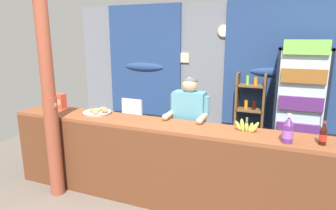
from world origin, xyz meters
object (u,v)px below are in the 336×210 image
(timber_post, at_px, (50,101))
(pastry_tray, at_px, (98,112))
(soda_bottle_cola, at_px, (323,135))
(shopkeeper, at_px, (189,121))
(plastic_lawn_chair, at_px, (129,120))
(soda_bottle_grape_soda, at_px, (288,131))
(banana_bunch, at_px, (246,126))
(stall_counter, at_px, (162,159))
(drink_fridge, at_px, (300,99))
(snack_box_crackers, at_px, (59,101))
(bottle_shelf_rack, at_px, (249,113))

(timber_post, relative_size, pastry_tray, 6.85)
(soda_bottle_cola, bearing_deg, shopkeeper, 162.37)
(timber_post, height_order, plastic_lawn_chair, timber_post)
(soda_bottle_grape_soda, relative_size, banana_bunch, 1.04)
(soda_bottle_grape_soda, height_order, banana_bunch, soda_bottle_grape_soda)
(timber_post, relative_size, soda_bottle_grape_soda, 8.95)
(stall_counter, height_order, soda_bottle_cola, soda_bottle_cola)
(drink_fridge, bearing_deg, plastic_lawn_chair, -174.66)
(plastic_lawn_chair, height_order, shopkeeper, shopkeeper)
(snack_box_crackers, height_order, pastry_tray, snack_box_crackers)
(drink_fridge, bearing_deg, stall_counter, -128.41)
(snack_box_crackers, bearing_deg, banana_bunch, -1.49)
(timber_post, bearing_deg, banana_bunch, 10.29)
(plastic_lawn_chair, bearing_deg, shopkeeper, -35.61)
(drink_fridge, height_order, banana_bunch, drink_fridge)
(stall_counter, relative_size, shopkeeper, 2.78)
(shopkeeper, height_order, soda_bottle_grape_soda, shopkeeper)
(stall_counter, height_order, snack_box_crackers, snack_box_crackers)
(stall_counter, distance_m, timber_post, 1.52)
(drink_fridge, relative_size, plastic_lawn_chair, 2.25)
(plastic_lawn_chair, distance_m, soda_bottle_cola, 3.37)
(banana_bunch, bearing_deg, plastic_lawn_chair, 147.85)
(bottle_shelf_rack, xyz_separation_m, shopkeeper, (-0.57, -1.57, 0.22))
(stall_counter, relative_size, drink_fridge, 2.14)
(timber_post, relative_size, plastic_lawn_chair, 2.95)
(snack_box_crackers, bearing_deg, plastic_lawn_chair, 75.85)
(stall_counter, xyz_separation_m, shopkeeper, (0.15, 0.52, 0.33))
(stall_counter, relative_size, snack_box_crackers, 19.99)
(plastic_lawn_chair, bearing_deg, timber_post, -90.88)
(banana_bunch, bearing_deg, timber_post, -169.71)
(shopkeeper, xyz_separation_m, banana_bunch, (0.74, -0.34, 0.11))
(bottle_shelf_rack, distance_m, soda_bottle_grape_soda, 2.20)
(bottle_shelf_rack, relative_size, shopkeeper, 0.93)
(pastry_tray, bearing_deg, stall_counter, -11.70)
(plastic_lawn_chair, relative_size, soda_bottle_cola, 3.78)
(stall_counter, bearing_deg, bottle_shelf_rack, 70.88)
(stall_counter, xyz_separation_m, pastry_tray, (-1.01, 0.21, 0.41))
(soda_bottle_grape_soda, bearing_deg, bottle_shelf_rack, 105.25)
(timber_post, bearing_deg, bottle_shelf_rack, 47.81)
(plastic_lawn_chair, bearing_deg, banana_bunch, -32.15)
(timber_post, distance_m, soda_bottle_cola, 2.99)
(shopkeeper, bearing_deg, pastry_tray, -165.18)
(snack_box_crackers, bearing_deg, stall_counter, -8.36)
(snack_box_crackers, bearing_deg, soda_bottle_grape_soda, -4.96)
(shopkeeper, xyz_separation_m, snack_box_crackers, (-1.83, -0.27, 0.16))
(bottle_shelf_rack, xyz_separation_m, banana_bunch, (0.17, -1.90, 0.33))
(shopkeeper, xyz_separation_m, soda_bottle_grape_soda, (1.15, -0.53, 0.17))
(bottle_shelf_rack, xyz_separation_m, soda_bottle_grape_soda, (0.57, -2.09, 0.40))
(timber_post, height_order, drink_fridge, timber_post)
(pastry_tray, distance_m, banana_bunch, 1.90)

